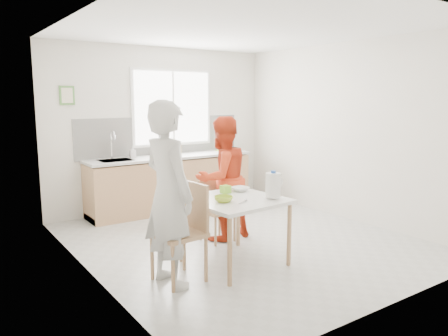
% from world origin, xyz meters
% --- Properties ---
extents(ground, '(4.50, 4.50, 0.00)m').
position_xyz_m(ground, '(0.00, 0.00, 0.00)').
color(ground, '#B7B7B2').
rests_on(ground, ground).
extents(room_shell, '(4.50, 4.50, 4.50)m').
position_xyz_m(room_shell, '(0.00, 0.00, 1.64)').
color(room_shell, silver).
rests_on(room_shell, ground).
extents(window, '(1.50, 0.06, 1.30)m').
position_xyz_m(window, '(0.20, 2.23, 1.70)').
color(window, white).
rests_on(window, room_shell).
extents(backsplash, '(3.00, 0.02, 0.65)m').
position_xyz_m(backsplash, '(0.00, 2.24, 1.23)').
color(backsplash, white).
rests_on(backsplash, room_shell).
extents(picture_frame, '(0.22, 0.03, 0.28)m').
position_xyz_m(picture_frame, '(-1.55, 2.23, 1.90)').
color(picture_frame, '#528D40').
rests_on(picture_frame, room_shell).
extents(kitchen_counter, '(2.84, 0.64, 1.37)m').
position_xyz_m(kitchen_counter, '(-0.00, 1.95, 0.42)').
color(kitchen_counter, tan).
rests_on(kitchen_counter, ground).
extents(dining_table, '(1.06, 1.06, 0.76)m').
position_xyz_m(dining_table, '(-0.56, -0.62, 0.68)').
color(dining_table, white).
rests_on(dining_table, ground).
extents(chair_left, '(0.50, 0.50, 1.00)m').
position_xyz_m(chair_left, '(-1.23, -0.67, 0.55)').
color(chair_left, tan).
rests_on(chair_left, ground).
extents(chair_far, '(0.40, 0.40, 0.80)m').
position_xyz_m(chair_far, '(-0.27, 0.22, 0.44)').
color(chair_far, tan).
rests_on(chair_far, ground).
extents(person_white, '(0.49, 0.71, 1.85)m').
position_xyz_m(person_white, '(-1.41, -0.69, 0.92)').
color(person_white, silver).
rests_on(person_white, ground).
extents(person_red, '(0.84, 0.68, 1.63)m').
position_xyz_m(person_red, '(-0.16, 0.21, 0.82)').
color(person_red, red).
rests_on(person_red, ground).
extents(bowl_green, '(0.22, 0.22, 0.06)m').
position_xyz_m(bowl_green, '(-0.75, -0.69, 0.79)').
color(bowl_green, '#9DC02C').
rests_on(bowl_green, dining_table).
extents(bowl_white, '(0.22, 0.22, 0.05)m').
position_xyz_m(bowl_white, '(-0.28, -0.35, 0.78)').
color(bowl_white, white).
rests_on(bowl_white, dining_table).
extents(milk_jug, '(0.23, 0.17, 0.30)m').
position_xyz_m(milk_jug, '(-0.21, -0.87, 0.92)').
color(milk_jug, white).
rests_on(milk_jug, dining_table).
extents(green_box, '(0.11, 0.11, 0.09)m').
position_xyz_m(green_box, '(-0.48, -0.33, 0.80)').
color(green_box, '#80C62D').
rests_on(green_box, dining_table).
extents(spoon, '(0.15, 0.08, 0.01)m').
position_xyz_m(spoon, '(-0.62, -0.85, 0.77)').
color(spoon, '#A5A5AA').
rests_on(spoon, dining_table).
extents(cutting_board, '(0.37, 0.27, 0.01)m').
position_xyz_m(cutting_board, '(1.16, 1.97, 0.93)').
color(cutting_board, '#B0D330').
rests_on(cutting_board, kitchen_counter).
extents(wine_bottle_a, '(0.07, 0.07, 0.32)m').
position_xyz_m(wine_bottle_a, '(-0.10, 2.02, 1.08)').
color(wine_bottle_a, black).
rests_on(wine_bottle_a, kitchen_counter).
extents(wine_bottle_b, '(0.07, 0.07, 0.30)m').
position_xyz_m(wine_bottle_b, '(-0.17, 2.03, 1.07)').
color(wine_bottle_b, black).
rests_on(wine_bottle_b, kitchen_counter).
extents(jar_amber, '(0.06, 0.06, 0.16)m').
position_xyz_m(jar_amber, '(0.22, 2.04, 1.00)').
color(jar_amber, olive).
rests_on(jar_amber, kitchen_counter).
extents(soap_bottle, '(0.10, 0.10, 0.19)m').
position_xyz_m(soap_bottle, '(-0.64, 2.01, 1.02)').
color(soap_bottle, '#999999').
rests_on(soap_bottle, kitchen_counter).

